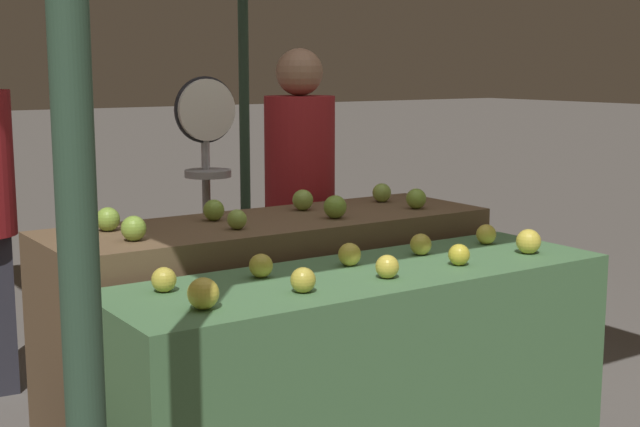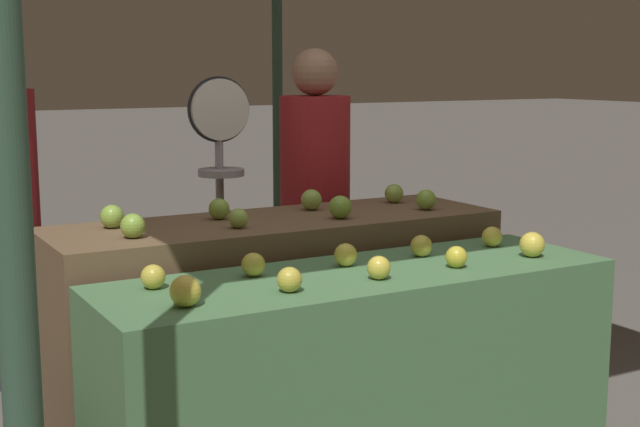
# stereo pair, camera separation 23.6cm
# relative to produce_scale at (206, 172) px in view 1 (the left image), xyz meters

# --- Properties ---
(display_counter_front) EXTENTS (1.75, 0.55, 0.86)m
(display_counter_front) POSITION_rel_produce_scale_xyz_m (0.00, -1.14, -0.65)
(display_counter_front) COLOR #4C7A4C
(display_counter_front) RESTS_ON ground_plane
(display_counter_back) EXTENTS (1.75, 0.55, 0.95)m
(display_counter_back) POSITION_rel_produce_scale_xyz_m (0.00, -0.54, -0.61)
(display_counter_back) COLOR brown
(display_counter_back) RESTS_ON ground_plane
(apple_front_0) EXTENTS (0.09, 0.09, 0.09)m
(apple_front_0) POSITION_rel_produce_scale_xyz_m (-0.65, -1.26, -0.17)
(apple_front_0) COLOR yellow
(apple_front_0) RESTS_ON display_counter_front
(apple_front_1) EXTENTS (0.08, 0.08, 0.08)m
(apple_front_1) POSITION_rel_produce_scale_xyz_m (-0.32, -1.26, -0.18)
(apple_front_1) COLOR gold
(apple_front_1) RESTS_ON display_counter_front
(apple_front_2) EXTENTS (0.08, 0.08, 0.08)m
(apple_front_2) POSITION_rel_produce_scale_xyz_m (0.01, -1.26, -0.18)
(apple_front_2) COLOR yellow
(apple_front_2) RESTS_ON display_counter_front
(apple_front_3) EXTENTS (0.07, 0.07, 0.07)m
(apple_front_3) POSITION_rel_produce_scale_xyz_m (0.32, -1.24, -0.18)
(apple_front_3) COLOR gold
(apple_front_3) RESTS_ON display_counter_front
(apple_front_4) EXTENTS (0.09, 0.09, 0.09)m
(apple_front_4) POSITION_rel_produce_scale_xyz_m (0.66, -1.24, -0.17)
(apple_front_4) COLOR yellow
(apple_front_4) RESTS_ON display_counter_front
(apple_front_5) EXTENTS (0.08, 0.08, 0.08)m
(apple_front_5) POSITION_rel_produce_scale_xyz_m (-0.66, -1.03, -0.18)
(apple_front_5) COLOR gold
(apple_front_5) RESTS_ON display_counter_front
(apple_front_6) EXTENTS (0.08, 0.08, 0.08)m
(apple_front_6) POSITION_rel_produce_scale_xyz_m (-0.32, -1.03, -0.18)
(apple_front_6) COLOR gold
(apple_front_6) RESTS_ON display_counter_front
(apple_front_7) EXTENTS (0.08, 0.08, 0.08)m
(apple_front_7) POSITION_rel_produce_scale_xyz_m (0.01, -1.04, -0.18)
(apple_front_7) COLOR yellow
(apple_front_7) RESTS_ON display_counter_front
(apple_front_8) EXTENTS (0.08, 0.08, 0.08)m
(apple_front_8) POSITION_rel_produce_scale_xyz_m (0.32, -1.04, -0.18)
(apple_front_8) COLOR gold
(apple_front_8) RESTS_ON display_counter_front
(apple_front_9) EXTENTS (0.08, 0.08, 0.08)m
(apple_front_9) POSITION_rel_produce_scale_xyz_m (0.66, -1.03, -0.18)
(apple_front_9) COLOR yellow
(apple_front_9) RESTS_ON display_counter_front
(apple_back_0) EXTENTS (0.09, 0.09, 0.09)m
(apple_back_0) POSITION_rel_produce_scale_xyz_m (-0.60, -0.65, -0.09)
(apple_back_0) COLOR #84AD3D
(apple_back_0) RESTS_ON display_counter_back
(apple_back_1) EXTENTS (0.07, 0.07, 0.07)m
(apple_back_1) POSITION_rel_produce_scale_xyz_m (-0.21, -0.65, -0.09)
(apple_back_1) COLOR #8EB247
(apple_back_1) RESTS_ON display_counter_back
(apple_back_2) EXTENTS (0.09, 0.09, 0.09)m
(apple_back_2) POSITION_rel_produce_scale_xyz_m (0.22, -0.66, -0.09)
(apple_back_2) COLOR #7AA338
(apple_back_2) RESTS_ON display_counter_back
(apple_back_3) EXTENTS (0.08, 0.08, 0.08)m
(apple_back_3) POSITION_rel_produce_scale_xyz_m (0.63, -0.65, -0.09)
(apple_back_3) COLOR #84AD3D
(apple_back_3) RESTS_ON display_counter_back
(apple_back_4) EXTENTS (0.09, 0.09, 0.09)m
(apple_back_4) POSITION_rel_produce_scale_xyz_m (-0.61, -0.43, -0.09)
(apple_back_4) COLOR #84AD3D
(apple_back_4) RESTS_ON display_counter_back
(apple_back_5) EXTENTS (0.08, 0.08, 0.08)m
(apple_back_5) POSITION_rel_produce_scale_xyz_m (-0.19, -0.45, -0.09)
(apple_back_5) COLOR #84AD3D
(apple_back_5) RESTS_ON display_counter_back
(apple_back_6) EXTENTS (0.08, 0.08, 0.08)m
(apple_back_6) POSITION_rel_produce_scale_xyz_m (0.22, -0.42, -0.09)
(apple_back_6) COLOR #8EB247
(apple_back_6) RESTS_ON display_counter_back
(apple_back_7) EXTENTS (0.08, 0.08, 0.08)m
(apple_back_7) POSITION_rel_produce_scale_xyz_m (0.62, -0.43, -0.09)
(apple_back_7) COLOR #8EB247
(apple_back_7) RESTS_ON display_counter_back
(produce_scale) EXTENTS (0.28, 0.20, 1.49)m
(produce_scale) POSITION_rel_produce_scale_xyz_m (0.00, 0.00, 0.00)
(produce_scale) COLOR #99999E
(produce_scale) RESTS_ON ground_plane
(person_vendor_at_scale) EXTENTS (0.43, 0.43, 1.61)m
(person_vendor_at_scale) POSITION_rel_produce_scale_xyz_m (0.45, -0.04, -0.15)
(person_vendor_at_scale) COLOR #2D2D38
(person_vendor_at_scale) RESTS_ON ground_plane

